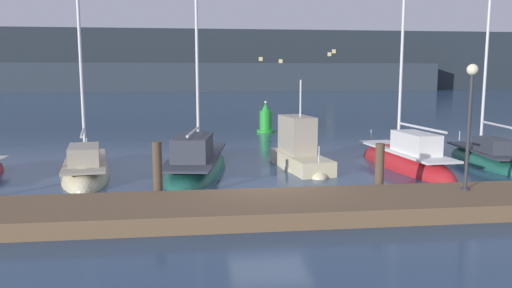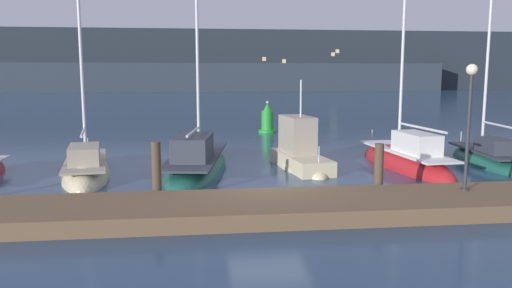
{
  "view_description": "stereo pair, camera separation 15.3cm",
  "coord_description": "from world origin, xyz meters",
  "px_view_note": "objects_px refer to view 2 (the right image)",
  "views": [
    {
      "loc": [
        -2.36,
        -15.14,
        3.9
      ],
      "look_at": [
        0.0,
        3.31,
        1.2
      ],
      "focal_mm": 35.0,
      "sensor_mm": 36.0,
      "label": 1
    },
    {
      "loc": [
        -2.21,
        -15.16,
        3.9
      ],
      "look_at": [
        0.0,
        3.31,
        1.2
      ],
      "focal_mm": 35.0,
      "sensor_mm": 36.0,
      "label": 2
    }
  ],
  "objects_px": {
    "motorboat_berth_4": "(300,159)",
    "sailboat_berth_6": "(486,161)",
    "sailboat_berth_3": "(196,165)",
    "sailboat_berth_5": "(405,164)",
    "sailboat_berth_2": "(86,173)",
    "channel_buoy": "(267,121)",
    "dock_lamppost": "(470,106)"
  },
  "relations": [
    {
      "from": "sailboat_berth_5",
      "to": "channel_buoy",
      "type": "xyz_separation_m",
      "value": [
        -3.93,
        12.67,
        0.61
      ]
    },
    {
      "from": "sailboat_berth_5",
      "to": "sailboat_berth_6",
      "type": "xyz_separation_m",
      "value": [
        3.79,
        0.4,
        -0.02
      ]
    },
    {
      "from": "motorboat_berth_4",
      "to": "dock_lamppost",
      "type": "height_order",
      "value": "dock_lamppost"
    },
    {
      "from": "channel_buoy",
      "to": "dock_lamppost",
      "type": "bearing_deg",
      "value": -80.03
    },
    {
      "from": "sailboat_berth_2",
      "to": "channel_buoy",
      "type": "xyz_separation_m",
      "value": [
        8.74,
        12.81,
        0.66
      ]
    },
    {
      "from": "motorboat_berth_4",
      "to": "sailboat_berth_6",
      "type": "bearing_deg",
      "value": -0.04
    },
    {
      "from": "sailboat_berth_2",
      "to": "dock_lamppost",
      "type": "relative_size",
      "value": 2.19
    },
    {
      "from": "motorboat_berth_4",
      "to": "sailboat_berth_6",
      "type": "height_order",
      "value": "sailboat_berth_6"
    },
    {
      "from": "sailboat_berth_5",
      "to": "sailboat_berth_6",
      "type": "bearing_deg",
      "value": 6.04
    },
    {
      "from": "motorboat_berth_4",
      "to": "dock_lamppost",
      "type": "distance_m",
      "value": 7.61
    },
    {
      "from": "sailboat_berth_3",
      "to": "channel_buoy",
      "type": "distance_m",
      "value": 12.97
    },
    {
      "from": "channel_buoy",
      "to": "sailboat_berth_3",
      "type": "bearing_deg",
      "value": -110.79
    },
    {
      "from": "channel_buoy",
      "to": "dock_lamppost",
      "type": "relative_size",
      "value": 0.55
    },
    {
      "from": "sailboat_berth_3",
      "to": "dock_lamppost",
      "type": "distance_m",
      "value": 10.44
    },
    {
      "from": "sailboat_berth_2",
      "to": "motorboat_berth_4",
      "type": "height_order",
      "value": "sailboat_berth_2"
    },
    {
      "from": "channel_buoy",
      "to": "sailboat_berth_2",
      "type": "bearing_deg",
      "value": -124.31
    },
    {
      "from": "sailboat_berth_2",
      "to": "channel_buoy",
      "type": "bearing_deg",
      "value": 55.69
    },
    {
      "from": "sailboat_berth_3",
      "to": "dock_lamppost",
      "type": "xyz_separation_m",
      "value": [
        7.84,
        -6.33,
        2.75
      ]
    },
    {
      "from": "dock_lamppost",
      "to": "channel_buoy",
      "type": "bearing_deg",
      "value": 99.97
    },
    {
      "from": "sailboat_berth_2",
      "to": "sailboat_berth_3",
      "type": "distance_m",
      "value": 4.21
    },
    {
      "from": "sailboat_berth_2",
      "to": "sailboat_berth_6",
      "type": "relative_size",
      "value": 0.84
    },
    {
      "from": "motorboat_berth_4",
      "to": "channel_buoy",
      "type": "relative_size",
      "value": 2.3
    },
    {
      "from": "sailboat_berth_3",
      "to": "sailboat_berth_6",
      "type": "xyz_separation_m",
      "value": [
        12.32,
        -0.16,
        -0.04
      ]
    },
    {
      "from": "motorboat_berth_4",
      "to": "sailboat_berth_5",
      "type": "relative_size",
      "value": 0.41
    },
    {
      "from": "sailboat_berth_2",
      "to": "sailboat_berth_3",
      "type": "bearing_deg",
      "value": 9.63
    },
    {
      "from": "channel_buoy",
      "to": "dock_lamppost",
      "type": "height_order",
      "value": "dock_lamppost"
    },
    {
      "from": "sailboat_berth_2",
      "to": "sailboat_berth_6",
      "type": "height_order",
      "value": "sailboat_berth_6"
    },
    {
      "from": "motorboat_berth_4",
      "to": "dock_lamppost",
      "type": "bearing_deg",
      "value": -59.47
    },
    {
      "from": "channel_buoy",
      "to": "dock_lamppost",
      "type": "xyz_separation_m",
      "value": [
        3.24,
        -18.44,
        2.17
      ]
    },
    {
      "from": "motorboat_berth_4",
      "to": "sailboat_berth_6",
      "type": "xyz_separation_m",
      "value": [
        8.12,
        -0.01,
        -0.24
      ]
    },
    {
      "from": "sailboat_berth_6",
      "to": "motorboat_berth_4",
      "type": "bearing_deg",
      "value": 179.96
    },
    {
      "from": "sailboat_berth_2",
      "to": "motorboat_berth_4",
      "type": "xyz_separation_m",
      "value": [
        8.34,
        0.55,
        0.27
      ]
    }
  ]
}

